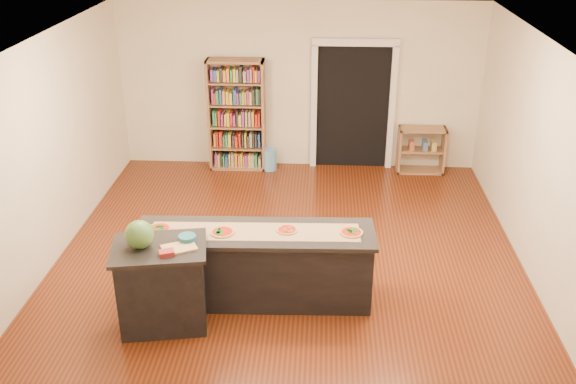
# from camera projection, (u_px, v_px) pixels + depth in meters

# --- Properties ---
(room) EXTENTS (6.00, 7.00, 2.80)m
(room) POSITION_uv_depth(u_px,v_px,m) (287.00, 168.00, 7.49)
(room) COLOR #EDE2C7
(room) RESTS_ON ground
(doorway) EXTENTS (1.40, 0.09, 2.21)m
(doorway) POSITION_uv_depth(u_px,v_px,m) (353.00, 99.00, 10.66)
(doorway) COLOR black
(doorway) RESTS_ON room
(kitchen_island) EXTENTS (2.70, 0.73, 0.89)m
(kitchen_island) POSITION_uv_depth(u_px,v_px,m) (256.00, 265.00, 7.35)
(kitchen_island) COLOR black
(kitchen_island) RESTS_ON ground
(side_counter) EXTENTS (0.98, 0.72, 0.97)m
(side_counter) POSITION_uv_depth(u_px,v_px,m) (163.00, 285.00, 6.91)
(side_counter) COLOR black
(side_counter) RESTS_ON ground
(bookshelf) EXTENTS (0.94, 0.33, 1.88)m
(bookshelf) POSITION_uv_depth(u_px,v_px,m) (237.00, 115.00, 10.71)
(bookshelf) COLOR #966C49
(bookshelf) RESTS_ON ground
(low_shelf) EXTENTS (0.78, 0.33, 0.78)m
(low_shelf) POSITION_uv_depth(u_px,v_px,m) (421.00, 150.00, 10.78)
(low_shelf) COLOR #966C49
(low_shelf) RESTS_ON ground
(waste_bin) EXTENTS (0.25, 0.25, 0.37)m
(waste_bin) POSITION_uv_depth(u_px,v_px,m) (269.00, 159.00, 10.95)
(waste_bin) COLOR #5E9DD3
(waste_bin) RESTS_ON ground
(kraft_paper) EXTENTS (2.35, 0.50, 0.00)m
(kraft_paper) POSITION_uv_depth(u_px,v_px,m) (255.00, 232.00, 7.16)
(kraft_paper) COLOR #A37C54
(kraft_paper) RESTS_ON kitchen_island
(watermelon) EXTENTS (0.30, 0.30, 0.30)m
(watermelon) POSITION_uv_depth(u_px,v_px,m) (139.00, 234.00, 6.62)
(watermelon) COLOR #144214
(watermelon) RESTS_ON side_counter
(cutting_board) EXTENTS (0.41, 0.36, 0.02)m
(cutting_board) POSITION_uv_depth(u_px,v_px,m) (179.00, 248.00, 6.65)
(cutting_board) COLOR tan
(cutting_board) RESTS_ON side_counter
(package_red) EXTENTS (0.18, 0.16, 0.05)m
(package_red) POSITION_uv_depth(u_px,v_px,m) (167.00, 253.00, 6.53)
(package_red) COLOR maroon
(package_red) RESTS_ON side_counter
(package_teal) EXTENTS (0.19, 0.19, 0.07)m
(package_teal) POSITION_uv_depth(u_px,v_px,m) (187.00, 238.00, 6.78)
(package_teal) COLOR #195966
(package_teal) RESTS_ON side_counter
(pizza_a) EXTENTS (0.27, 0.27, 0.02)m
(pizza_a) POSITION_uv_depth(u_px,v_px,m) (159.00, 229.00, 7.20)
(pizza_a) COLOR #B48845
(pizza_a) RESTS_ON kitchen_island
(pizza_b) EXTENTS (0.29, 0.29, 0.02)m
(pizza_b) POSITION_uv_depth(u_px,v_px,m) (222.00, 232.00, 7.13)
(pizza_b) COLOR #B48845
(pizza_b) RESTS_ON kitchen_island
(pizza_c) EXTENTS (0.26, 0.26, 0.02)m
(pizza_c) POSITION_uv_depth(u_px,v_px,m) (287.00, 230.00, 7.17)
(pizza_c) COLOR #B48845
(pizza_c) RESTS_ON kitchen_island
(pizza_d) EXTENTS (0.27, 0.27, 0.02)m
(pizza_d) POSITION_uv_depth(u_px,v_px,m) (351.00, 232.00, 7.12)
(pizza_d) COLOR #B48845
(pizza_d) RESTS_ON kitchen_island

